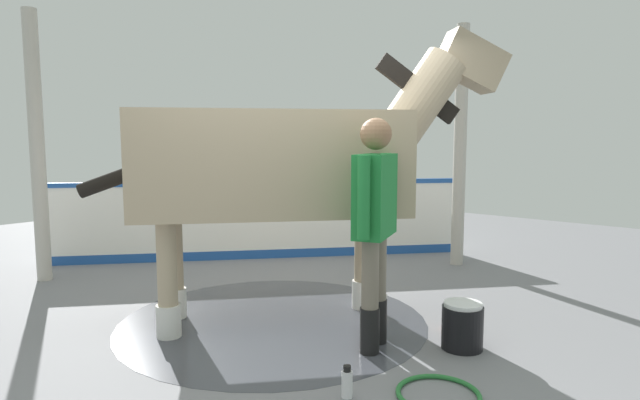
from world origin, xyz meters
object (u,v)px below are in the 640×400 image
Objects in this scene: wash_bucket at (462,326)px; hose_coil at (438,394)px; horse at (287,164)px; bottle_shampoo at (347,383)px; handler at (375,216)px; bottle_spray at (446,320)px.

wash_bucket is 0.87m from hose_coil.
horse is 1.98m from bottle_shampoo.
bottle_shampoo is (-0.77, -0.33, -0.94)m from handler.
bottle_spray is at bearing -129.64° from handler.
handler reaches higher than hose_coil.
bottle_spray is at bearing 2.67° from bottle_shampoo.
handler is 8.41× the size of bottle_spray.
horse is at bearing 76.13° from hose_coil.
handler is at bearing 128.71° from wash_bucket.
handler is 1.09m from wash_bucket.
bottle_shampoo is (-1.20, 0.20, -0.09)m from wash_bucket.
horse is 2.23m from hose_coil.
wash_bucket reaches higher than bottle_spray.
horse reaches higher than hose_coil.
horse is at bearing 119.46° from bottle_spray.
horse reaches higher than handler.
wash_bucket is 0.68× the size of hose_coil.
bottle_spray is at bearing 24.71° from hose_coil.
horse reaches higher than bottle_shampoo.
handler is at bearing 159.53° from bottle_spray.
wash_bucket is at bearing -9.60° from bottle_shampoo.
hose_coil is at bearing -63.09° from horse.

